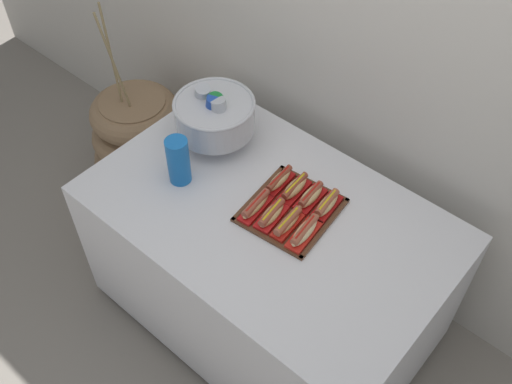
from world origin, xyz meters
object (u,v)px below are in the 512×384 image
object	(u,v)px
serving_tray	(291,210)
hot_dog_7	(327,205)
hot_dog_1	(272,215)
hot_dog_4	(279,180)
hot_dog_0	(256,206)
punch_bowl	(215,115)
hot_dog_5	(295,188)
hot_dog_6	(310,197)
cup_stack	(178,161)
hot_dog_2	(288,223)
hot_dog_3	(304,232)
floor_vase	(141,146)
buffet_table	(268,265)

from	to	relation	value
serving_tray	hot_dog_7	world-z (taller)	hot_dog_7
hot_dog_1	serving_tray	bearing A→B (deg)	71.10
hot_dog_4	hot_dog_0	bearing A→B (deg)	-84.46
hot_dog_0	hot_dog_7	bearing A→B (deg)	41.80
hot_dog_1	punch_bowl	distance (m)	0.53
hot_dog_5	hot_dog_1	bearing A→B (deg)	-84.46
hot_dog_4	hot_dog_6	world-z (taller)	same
hot_dog_1	hot_dog_5	world-z (taller)	hot_dog_5
hot_dog_7	cup_stack	distance (m)	0.62
hot_dog_2	hot_dog_7	world-z (taller)	hot_dog_7
serving_tray	hot_dog_6	bearing A→B (deg)	71.10
hot_dog_3	hot_dog_0	bearing A→B (deg)	-174.46
hot_dog_4	hot_dog_5	xyz separation A→B (m)	(0.07, 0.01, 0.00)
floor_vase	hot_dog_7	world-z (taller)	floor_vase
floor_vase	serving_tray	world-z (taller)	floor_vase
hot_dog_3	buffet_table	bearing A→B (deg)	175.77
floor_vase	cup_stack	xyz separation A→B (m)	(0.70, -0.31, 0.59)
serving_tray	hot_dog_3	distance (m)	0.14
hot_dog_2	hot_dog_6	xyz separation A→B (m)	(-0.02, 0.16, 0.00)
hot_dog_0	hot_dog_3	size ratio (longest dim) A/B	0.98
hot_dog_7	cup_stack	world-z (taller)	cup_stack
hot_dog_0	hot_dog_6	size ratio (longest dim) A/B	1.10
floor_vase	serving_tray	bearing A→B (deg)	-7.39
floor_vase	hot_dog_3	size ratio (longest dim) A/B	6.31
hot_dog_4	cup_stack	bearing A→B (deg)	-145.10
hot_dog_5	punch_bowl	bearing A→B (deg)	176.33
hot_dog_3	hot_dog_6	bearing A→B (deg)	119.99
floor_vase	hot_dog_2	xyz separation A→B (m)	(1.20, -0.23, 0.52)
hot_dog_7	hot_dog_5	bearing A→B (deg)	-174.46
buffet_table	cup_stack	size ratio (longest dim) A/B	6.79
hot_dog_0	hot_dog_5	world-z (taller)	same
hot_dog_5	cup_stack	distance (m)	0.48
hot_dog_4	hot_dog_7	world-z (taller)	same
hot_dog_6	punch_bowl	xyz separation A→B (m)	(-0.54, 0.02, 0.11)
hot_dog_2	cup_stack	xyz separation A→B (m)	(-0.50, -0.08, 0.07)
buffet_table	serving_tray	world-z (taller)	serving_tray
floor_vase	hot_dog_0	distance (m)	1.20
hot_dog_4	cup_stack	world-z (taller)	cup_stack
hot_dog_2	hot_dog_6	world-z (taller)	hot_dog_6
buffet_table	hot_dog_3	distance (m)	0.45
hot_dog_0	hot_dog_2	size ratio (longest dim) A/B	1.10
buffet_table	hot_dog_4	xyz separation A→B (m)	(-0.06, 0.13, 0.41)
cup_stack	hot_dog_5	bearing A→B (deg)	30.48
serving_tray	hot_dog_7	bearing A→B (deg)	41.80
serving_tray	hot_dog_0	bearing A→B (deg)	-138.20
hot_dog_7	buffet_table	bearing A→B (deg)	-138.19
hot_dog_7	punch_bowl	world-z (taller)	punch_bowl
buffet_table	floor_vase	bearing A→B (deg)	169.25
floor_vase	hot_dog_3	distance (m)	1.40
hot_dog_3	punch_bowl	distance (m)	0.66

